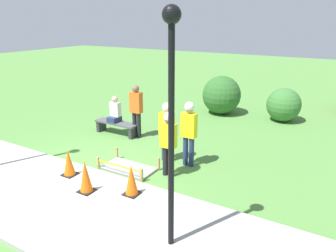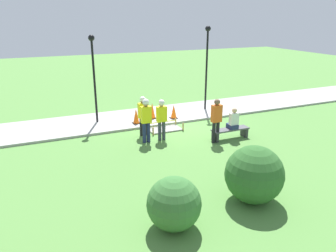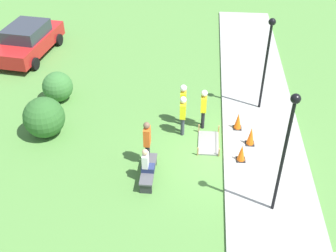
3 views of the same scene
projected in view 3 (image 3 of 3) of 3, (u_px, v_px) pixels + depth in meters
name	position (u px, v px, depth m)	size (l,w,h in m)	color
ground_plane	(223.00, 157.00, 15.45)	(60.00, 60.00, 0.00)	#51843D
sidewalk	(265.00, 159.00, 15.31)	(28.00, 3.03, 0.10)	#9E9E99
wet_concrete_patch	(208.00, 143.00, 16.07)	(1.47, 0.83, 0.35)	gray
traffic_cone_near_patch	(242.00, 153.00, 14.99)	(0.34, 0.34, 0.67)	black
traffic_cone_far_patch	(251.00, 136.00, 15.70)	(0.34, 0.34, 0.77)	black
traffic_cone_sidewalk_edge	(238.00, 121.00, 16.52)	(0.34, 0.34, 0.70)	black
park_bench	(149.00, 171.00, 14.40)	(1.62, 0.44, 0.44)	#2D2D33
person_seated_on_bench	(146.00, 162.00, 14.05)	(0.36, 0.44, 0.89)	navy
worker_supervisor	(204.00, 106.00, 16.39)	(0.40, 0.25, 1.70)	black
worker_assistant	(183.00, 112.00, 16.03)	(0.40, 0.24, 1.70)	#383D47
worker_trainee	(183.00, 101.00, 16.53)	(0.40, 0.26, 1.80)	navy
bystander_in_orange_shirt	(147.00, 141.00, 14.61)	(0.40, 0.24, 1.79)	black
lamppost_near	(268.00, 52.00, 16.40)	(0.28, 0.28, 3.96)	black
lamppost_far	(287.00, 140.00, 11.69)	(0.28, 0.28, 4.26)	black
parked_car_red	(28.00, 40.00, 21.56)	(4.74, 2.61, 1.63)	red
shrub_rounded_near	(44.00, 117.00, 16.11)	(1.59, 1.59, 1.59)	#2D6028
shrub_rounded_mid	(58.00, 87.00, 18.20)	(1.31, 1.31, 1.31)	#387033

